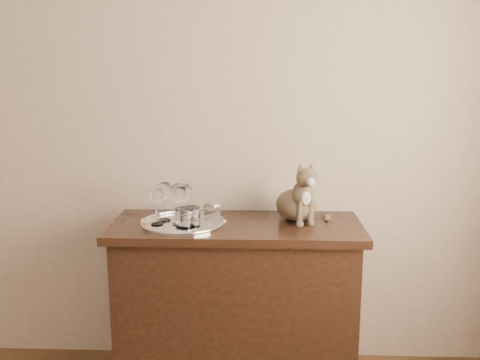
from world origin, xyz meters
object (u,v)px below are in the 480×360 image
object	(u,v)px
tray	(183,224)
tumbler_b	(184,218)
sideboard	(236,306)
wine_glass_b	(186,201)
wine_glass_d	(179,204)
tumbler_a	(191,217)
cat	(296,190)
tumbler_c	(212,215)
wine_glass_a	(163,200)
wine_glass_c	(157,205)

from	to	relation	value
tray	tumbler_b	bearing A→B (deg)	-76.99
tray	tumbler_b	size ratio (longest dim) A/B	4.27
sideboard	wine_glass_b	xyz separation A→B (m)	(-0.25, 0.05, 0.52)
wine_glass_d	tumbler_a	size ratio (longest dim) A/B	2.13
sideboard	cat	size ratio (longest dim) A/B	4.00
wine_glass_b	cat	distance (m)	0.54
wine_glass_d	tumbler_c	world-z (taller)	wine_glass_d
wine_glass_d	tumbler_b	xyz separation A→B (m)	(0.03, -0.06, -0.05)
wine_glass_d	tumbler_a	xyz separation A→B (m)	(0.06, -0.04, -0.05)
wine_glass_a	wine_glass_c	xyz separation A→B (m)	(-0.02, -0.06, -0.01)
tumbler_a	cat	size ratio (longest dim) A/B	0.31
sideboard	tumbler_c	size ratio (longest dim) A/B	13.39
wine_glass_d	cat	xyz separation A→B (m)	(0.56, 0.13, 0.04)
tray	wine_glass_b	bearing A→B (deg)	87.03
tumbler_c	sideboard	bearing A→B (deg)	18.03
wine_glass_b	wine_glass_d	bearing A→B (deg)	-102.24
wine_glass_c	tumbler_a	xyz separation A→B (m)	(0.17, -0.03, -0.05)
tumbler_c	wine_glass_c	bearing A→B (deg)	-175.54
sideboard	cat	bearing A→B (deg)	15.07
wine_glass_a	wine_glass_d	world-z (taller)	wine_glass_a
tray	cat	size ratio (longest dim) A/B	1.33
sideboard	wine_glass_c	xyz separation A→B (m)	(-0.37, -0.06, 0.53)
tumbler_a	cat	xyz separation A→B (m)	(0.49, 0.16, 0.10)
tray	tumbler_b	distance (m)	0.09
sideboard	wine_glass_c	world-z (taller)	wine_glass_c
wine_glass_b	tumbler_a	size ratio (longest dim) A/B	1.87
tumbler_a	tray	bearing A→B (deg)	128.82
tumbler_c	tumbler_b	bearing A→B (deg)	-149.58
wine_glass_d	cat	size ratio (longest dim) A/B	0.66
tumbler_b	tumbler_c	size ratio (longest dim) A/B	1.05
wine_glass_b	tumbler_a	bearing A→B (deg)	-73.07
wine_glass_c	tumbler_b	size ratio (longest dim) A/B	2.00
wine_glass_c	tumbler_b	distance (m)	0.15
wine_glass_a	wine_glass_b	xyz separation A→B (m)	(0.10, 0.04, -0.01)
wine_glass_a	tumbler_c	bearing A→B (deg)	-10.67
sideboard	tumbler_a	distance (m)	0.53
tray	wine_glass_c	xyz separation A→B (m)	(-0.12, -0.03, 0.10)
tray	wine_glass_b	size ratio (longest dim) A/B	2.30
wine_glass_b	tumbler_c	xyz separation A→B (m)	(0.13, -0.09, -0.04)
sideboard	tumbler_a	bearing A→B (deg)	-157.12
sideboard	wine_glass_b	distance (m)	0.58
wine_glass_b	wine_glass_c	size ratio (longest dim) A/B	0.93
sideboard	wine_glass_a	world-z (taller)	wine_glass_a
wine_glass_b	tumbler_b	distance (m)	0.16
tumbler_b	wine_glass_d	bearing A→B (deg)	120.62
sideboard	tumbler_a	world-z (taller)	tumbler_a
wine_glass_b	tumbler_b	size ratio (longest dim) A/B	1.86
wine_glass_b	wine_glass_c	world-z (taller)	wine_glass_c
sideboard	wine_glass_d	xyz separation A→B (m)	(-0.27, -0.05, 0.53)
wine_glass_b	wine_glass_d	distance (m)	0.10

